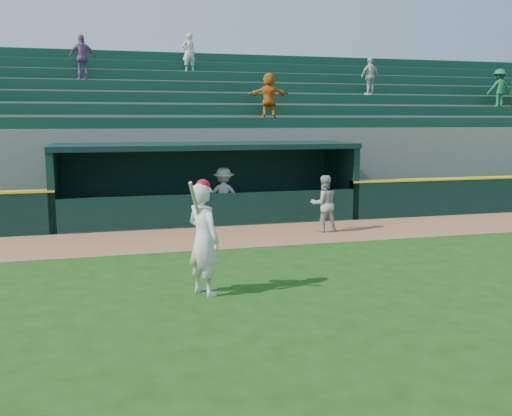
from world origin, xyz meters
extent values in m
plane|color=#1C4411|center=(0.00, 0.00, 0.00)|extent=(120.00, 120.00, 0.00)
cube|color=#9A633D|center=(0.00, 4.90, 0.01)|extent=(40.00, 3.00, 0.01)
imported|color=#ABABA6|center=(2.90, 4.91, 0.82)|extent=(0.80, 0.62, 1.63)
imported|color=#A8A8A3|center=(0.41, 7.00, 0.87)|extent=(1.26, 0.94, 1.74)
cube|color=slate|center=(0.00, 7.70, 0.02)|extent=(9.00, 2.60, 0.04)
cube|color=black|center=(-4.60, 7.70, 1.15)|extent=(0.20, 2.60, 2.30)
cube|color=black|center=(4.60, 7.70, 1.15)|extent=(0.20, 2.60, 2.30)
cube|color=black|center=(0.00, 9.00, 1.15)|extent=(9.40, 0.20, 2.30)
cube|color=black|center=(0.00, 7.70, 2.38)|extent=(9.40, 2.80, 0.16)
cube|color=black|center=(0.00, 6.48, 0.50)|extent=(9.00, 0.16, 1.00)
cube|color=brown|center=(0.00, 8.50, 0.25)|extent=(8.40, 0.45, 0.10)
cube|color=slate|center=(0.00, 9.53, 1.46)|extent=(34.00, 0.85, 2.91)
cube|color=#0F3828|center=(0.00, 9.41, 3.09)|extent=(34.00, 0.60, 0.36)
cube|color=slate|center=(0.00, 10.38, 1.68)|extent=(34.00, 0.85, 3.36)
cube|color=#0F3828|center=(0.00, 10.26, 3.54)|extent=(34.00, 0.60, 0.36)
cube|color=slate|center=(0.00, 11.22, 1.91)|extent=(34.00, 0.85, 3.81)
cube|color=#0F3828|center=(0.00, 11.11, 3.99)|extent=(34.00, 0.60, 0.36)
cube|color=slate|center=(0.00, 12.07, 2.13)|extent=(34.00, 0.85, 4.26)
cube|color=#0F3828|center=(0.00, 11.96, 4.44)|extent=(34.00, 0.60, 0.36)
cube|color=slate|center=(0.00, 12.93, 2.35)|extent=(34.00, 0.85, 4.71)
cube|color=#0F3828|center=(0.00, 12.81, 4.89)|extent=(34.00, 0.60, 0.36)
cube|color=slate|center=(0.00, 13.78, 2.58)|extent=(34.00, 0.85, 5.16)
cube|color=#0F3828|center=(0.00, 13.66, 5.34)|extent=(34.00, 0.60, 0.36)
cube|color=slate|center=(0.00, 14.62, 2.80)|extent=(34.00, 0.85, 5.61)
cube|color=#0F3828|center=(0.00, 14.51, 5.79)|extent=(34.00, 0.60, 0.36)
cube|color=slate|center=(0.00, 15.20, 2.80)|extent=(34.50, 0.30, 5.61)
imported|color=beige|center=(7.27, 11.12, 4.91)|extent=(0.93, 0.55, 1.49)
imported|color=#166637|center=(12.67, 10.28, 4.48)|extent=(1.03, 0.64, 1.53)
imported|color=#8C538E|center=(-3.75, 11.97, 5.43)|extent=(1.01, 0.55, 1.63)
imported|color=orange|center=(2.56, 9.43, 4.04)|extent=(1.50, 0.74, 1.55)
imported|color=silver|center=(0.26, 12.83, 5.81)|extent=(0.60, 0.46, 1.49)
imported|color=silver|center=(-1.45, -0.10, 1.04)|extent=(0.81, 0.90, 2.07)
sphere|color=#B3091B|center=(-1.45, -0.10, 2.00)|extent=(0.27, 0.27, 0.27)
cylinder|color=tan|center=(-1.63, -0.32, 1.77)|extent=(0.29, 0.46, 0.76)
camera|label=1|loc=(-3.16, -10.19, 3.19)|focal=40.00mm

